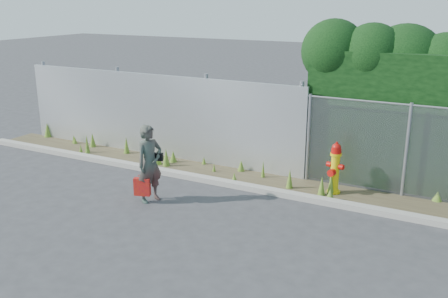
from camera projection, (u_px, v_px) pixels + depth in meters
ground at (204, 219)px, 9.65m from camera, size 80.00×80.00×0.00m
curb at (244, 186)px, 11.16m from camera, size 16.00×0.22×0.12m
weed_strip at (258, 175)px, 11.71m from camera, size 16.00×1.33×0.51m
corrugated_fence at (154, 115)px, 13.32m from camera, size 8.50×0.21×2.30m
fire_hydrant at (335, 169)px, 10.76m from camera, size 0.39×0.35×1.17m
woman at (150, 164)px, 10.30m from camera, size 0.56×0.69×1.64m
red_tote_bag at (142, 187)px, 10.32m from camera, size 0.34×0.12×0.44m
black_shoulder_bag at (158, 157)px, 10.35m from camera, size 0.22×0.09×0.16m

